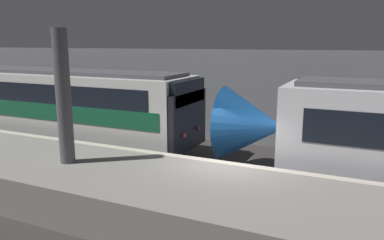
{
  "coord_description": "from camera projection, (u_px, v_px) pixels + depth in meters",
  "views": [
    {
      "loc": [
        3.59,
        -10.28,
        4.65
      ],
      "look_at": [
        -1.56,
        0.88,
        2.09
      ],
      "focal_mm": 35.0,
      "sensor_mm": 36.0,
      "label": 1
    }
  ],
  "objects": [
    {
      "name": "support_pillar_near",
      "position": [
        63.0,
        97.0,
        10.86
      ],
      "size": [
        0.44,
        0.44,
        3.94
      ],
      "color": "#56565B",
      "rests_on": "platform"
    },
    {
      "name": "station_rear_barrier",
      "position": [
        274.0,
        99.0,
        16.6
      ],
      "size": [
        50.0,
        0.15,
        4.33
      ],
      "color": "gray",
      "rests_on": "ground"
    },
    {
      "name": "train_boxy",
      "position": [
        45.0,
        106.0,
        17.08
      ],
      "size": [
        14.84,
        2.9,
        3.48
      ],
      "color": "black",
      "rests_on": "ground"
    },
    {
      "name": "ground_plane",
      "position": [
        226.0,
        196.0,
        11.56
      ],
      "size": [
        120.0,
        120.0,
        0.0
      ],
      "primitive_type": "plane",
      "color": "#33302D"
    },
    {
      "name": "platform",
      "position": [
        201.0,
        203.0,
        9.72
      ],
      "size": [
        40.0,
        3.89,
        1.12
      ],
      "color": "gray",
      "rests_on": "ground"
    }
  ]
}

